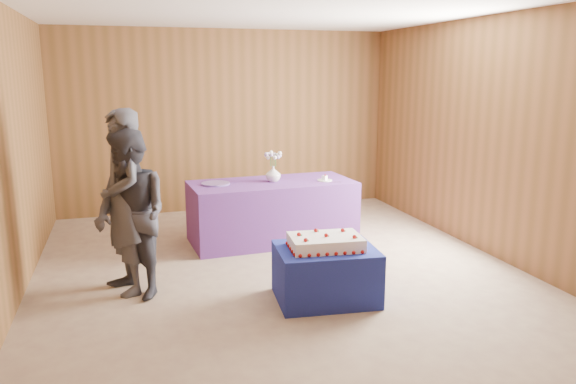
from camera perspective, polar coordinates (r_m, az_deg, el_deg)
name	(u,v)px	position (r m, az deg, el deg)	size (l,w,h in m)	color
ground	(280,273)	(5.98, -0.81, -8.22)	(6.00, 6.00, 0.00)	gray
room_shell	(280,100)	(5.61, -0.87, 9.31)	(5.04, 6.04, 2.72)	brown
cake_table	(326,274)	(5.25, 3.85, -8.29)	(0.90, 0.70, 0.50)	#1A1E93
serving_table	(272,211)	(7.00, -1.62, -1.98)	(2.00, 0.90, 0.75)	#582E80
sheet_cake	(325,242)	(5.13, 3.83, -5.11)	(0.72, 0.52, 0.16)	white
vase	(273,174)	(6.92, -1.52, 1.86)	(0.19, 0.19, 0.19)	silver
flower_spray	(273,155)	(6.88, -1.53, 3.80)	(0.22, 0.22, 0.17)	#27632A
platter	(216,184)	(6.80, -7.36, 0.85)	(0.34, 0.34, 0.02)	#634992
plate	(325,180)	(6.99, 3.74, 1.20)	(0.18, 0.18, 0.01)	white
cake_slice	(325,178)	(6.99, 3.75, 1.47)	(0.08, 0.08, 0.07)	white
knife	(331,182)	(6.91, 4.38, 1.01)	(0.26, 0.02, 0.00)	#B3B3B8
guest_left	(124,202)	(5.48, -16.34, -1.02)	(0.64, 0.42, 1.75)	#393A44
guest_right	(131,215)	(5.36, -15.65, -2.22)	(0.77, 0.60, 1.58)	#31313B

